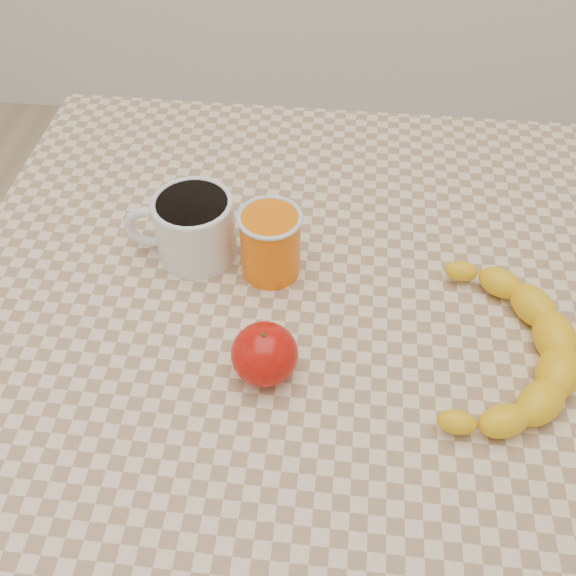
# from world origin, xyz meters

# --- Properties ---
(ground) EXTENTS (3.00, 3.00, 0.00)m
(ground) POSITION_xyz_m (0.00, 0.00, 0.00)
(ground) COLOR tan
(ground) RESTS_ON ground
(table) EXTENTS (0.80, 0.80, 0.75)m
(table) POSITION_xyz_m (0.00, 0.00, 0.66)
(table) COLOR beige
(table) RESTS_ON ground
(coffee_mug) EXTENTS (0.14, 0.10, 0.08)m
(coffee_mug) POSITION_xyz_m (-0.12, 0.07, 0.79)
(coffee_mug) COLOR silver
(coffee_mug) RESTS_ON table
(orange_juice_glass) EXTENTS (0.07, 0.07, 0.09)m
(orange_juice_glass) POSITION_xyz_m (-0.03, 0.05, 0.79)
(orange_juice_glass) COLOR orange
(orange_juice_glass) RESTS_ON table
(apple) EXTENTS (0.09, 0.09, 0.06)m
(apple) POSITION_xyz_m (-0.01, -0.10, 0.78)
(apple) COLOR #A10705
(apple) RESTS_ON table
(banana) EXTENTS (0.33, 0.37, 0.04)m
(banana) POSITION_xyz_m (0.23, -0.06, 0.77)
(banana) COLOR yellow
(banana) RESTS_ON table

